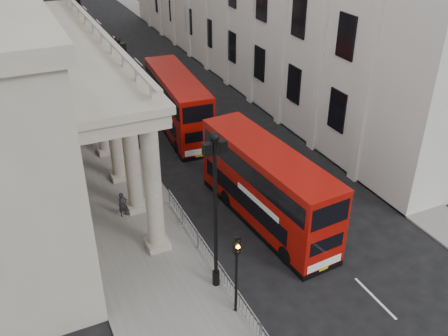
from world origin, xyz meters
The scene contains 13 objects.
sidewalk_west centered at (-3.00, 30.00, 0.06)m, with size 6.00×140.00×0.12m, color slate.
sidewalk_east centered at (13.50, 30.00, 0.06)m, with size 3.00×140.00×0.12m, color slate.
kerb centered at (-0.05, 30.00, 0.07)m, with size 0.20×140.00×0.14m, color slate.
lamp_post_south centered at (-0.60, 4.00, 4.91)m, with size 1.05×0.44×8.32m.
lamp_post_mid centered at (-0.60, 20.00, 4.91)m, with size 1.05×0.44×8.32m.
lamp_post_north centered at (-0.60, 36.00, 4.91)m, with size 1.05×0.44×8.32m.
traffic_light centered at (-0.50, 1.98, 3.11)m, with size 0.28×0.33×4.30m.
crowd_barriers centered at (-0.35, 2.23, 0.67)m, with size 0.50×18.75×1.10m.
bus_near centered at (4.29, 7.83, 2.43)m, with size 3.45×10.95×4.65m.
bus_far centered at (3.94, 21.54, 2.39)m, with size 3.32×10.76×4.58m.
pedestrian_a centered at (-3.21, 11.64, 0.89)m, with size 0.56×0.37×1.54m, color black.
pedestrian_b centered at (-5.05, 15.09, 0.89)m, with size 0.75×0.58×1.54m, color #292521.
pedestrian_c centered at (-2.83, 23.66, 0.90)m, with size 0.76×0.49×1.55m, color black.
Camera 1 is at (-8.03, -12.98, 17.41)m, focal length 40.00 mm.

